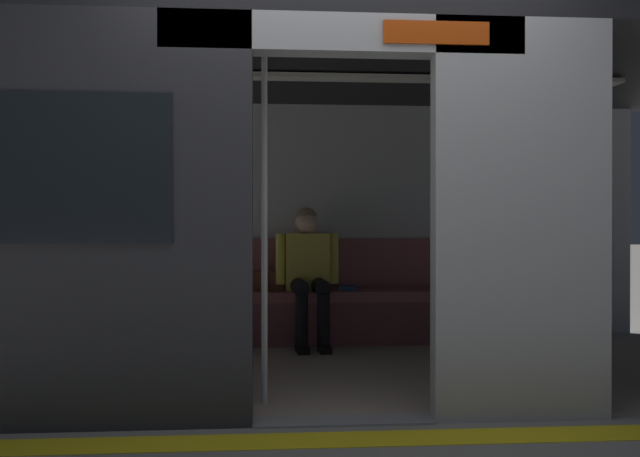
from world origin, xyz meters
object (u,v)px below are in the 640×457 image
handbag (268,281)px  book (348,288)px  train_car (315,160)px  grab_pole_door (264,222)px  person_seated (308,266)px  bench_seat (314,303)px

handbag → book: handbag is taller
train_car → grab_pole_door: train_car is taller
handbag → person_seated: bearing=163.4°
bench_seat → grab_pole_door: (0.42, 1.93, 0.71)m
handbag → grab_pole_door: (0.02, 1.99, 0.51)m
book → grab_pole_door: bearing=78.1°
bench_seat → handbag: 0.45m
bench_seat → book: (-0.31, -0.09, 0.12)m
bench_seat → handbag: handbag is taller
person_seated → train_car: bearing=89.6°
person_seated → handbag: size_ratio=4.60×
train_car → person_seated: size_ratio=5.35×
handbag → bench_seat: bearing=172.6°
person_seated → grab_pole_door: size_ratio=0.56×
train_car → grab_pole_door: 1.03m
bench_seat → grab_pole_door: 2.10m
train_car → person_seated: bearing=-90.4°
train_car → grab_pole_door: bearing=67.4°
bench_seat → grab_pole_door: grab_pole_door is taller
bench_seat → grab_pole_door: size_ratio=1.18×
train_car → bench_seat: train_car is taller
bench_seat → handbag: bearing=-7.4°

